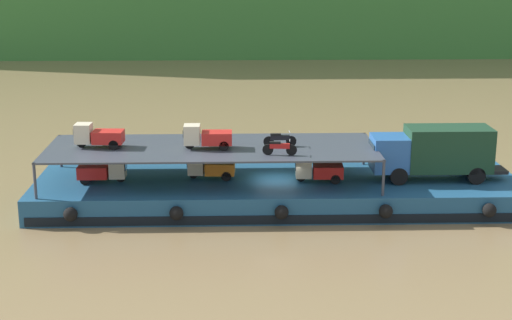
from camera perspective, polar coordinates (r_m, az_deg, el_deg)
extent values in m
plane|color=olive|center=(45.80, 1.56, -3.25)|extent=(400.00, 400.00, 0.00)
cube|color=navy|center=(45.57, 1.57, -2.36)|extent=(28.03, 7.38, 1.50)
cube|color=black|center=(42.19, 1.85, -4.38)|extent=(27.47, 0.06, 0.50)
sphere|color=black|center=(42.64, -13.38, -3.87)|extent=(0.76, 0.76, 0.76)
sphere|color=black|center=(41.86, -5.82, -3.89)|extent=(0.76, 0.76, 0.76)
sphere|color=black|center=(41.83, 1.88, -3.83)|extent=(0.76, 0.76, 0.76)
sphere|color=black|center=(42.54, 9.45, -3.71)|extent=(0.76, 0.76, 0.76)
sphere|color=black|center=(43.96, 16.65, -3.53)|extent=(0.76, 0.76, 0.76)
cube|color=#285BA3|center=(45.55, 9.69, 0.49)|extent=(2.00, 2.19, 2.00)
cube|color=#192833|center=(45.27, 8.43, 0.92)|extent=(0.06, 1.84, 0.60)
cube|color=#193823|center=(46.27, 13.84, 0.82)|extent=(4.80, 2.30, 2.50)
cube|color=black|center=(46.60, 13.74, -0.73)|extent=(6.80, 1.39, 0.20)
cylinder|color=black|center=(46.86, 9.88, -0.49)|extent=(1.00, 0.28, 1.00)
cylinder|color=black|center=(44.96, 10.38, -1.18)|extent=(1.00, 0.28, 1.00)
cylinder|color=black|center=(47.95, 15.08, -0.44)|extent=(1.00, 0.28, 1.00)
cylinder|color=black|center=(46.09, 15.79, -1.11)|extent=(1.00, 0.28, 1.00)
cylinder|color=#383D47|center=(48.79, 7.88, 0.81)|extent=(0.16, 0.16, 2.00)
cylinder|color=#383D47|center=(42.70, 9.27, -1.31)|extent=(0.16, 0.16, 2.00)
cylinder|color=#383D47|center=(49.26, -14.08, 0.64)|extent=(0.16, 0.16, 2.00)
cylinder|color=#383D47|center=(43.24, -15.82, -1.48)|extent=(0.16, 0.16, 2.00)
cube|color=#383D47|center=(44.78, -3.26, 0.90)|extent=(18.83, 6.58, 0.10)
cube|color=red|center=(45.68, -11.78, -0.83)|extent=(1.70, 1.20, 0.70)
cube|color=beige|center=(45.40, -10.06, -0.58)|extent=(0.90, 1.00, 1.10)
cube|color=#19232D|center=(45.31, -9.48, -0.44)|extent=(0.04, 0.85, 0.38)
cylinder|color=black|center=(45.53, -9.84, -1.24)|extent=(0.56, 0.14, 0.56)
cylinder|color=black|center=(45.35, -12.37, -1.44)|extent=(0.56, 0.14, 0.56)
cylinder|color=black|center=(46.35, -12.14, -1.07)|extent=(0.56, 0.14, 0.56)
cube|color=orange|center=(45.50, -2.64, -0.58)|extent=(1.77, 1.30, 0.70)
cube|color=beige|center=(45.57, -4.40, -0.33)|extent=(0.96, 1.05, 1.10)
cube|color=#19232D|center=(45.59, -4.99, -0.19)|extent=(0.09, 0.85, 0.38)
cylinder|color=black|center=(45.73, -4.57, -0.99)|extent=(0.57, 0.17, 0.56)
cylinder|color=black|center=(46.07, -2.09, -0.83)|extent=(0.57, 0.17, 0.56)
cylinder|color=black|center=(45.06, -2.18, -1.20)|extent=(0.57, 0.17, 0.56)
cube|color=red|center=(45.02, 5.27, -0.80)|extent=(1.76, 1.29, 0.70)
cube|color=beige|center=(44.88, 3.50, -0.55)|extent=(0.95, 1.05, 1.10)
cube|color=#19232D|center=(44.84, 2.90, -0.41)|extent=(0.08, 0.85, 0.38)
cylinder|color=black|center=(45.03, 3.29, -1.22)|extent=(0.57, 0.17, 0.56)
cylinder|color=black|center=(45.65, 5.72, -1.05)|extent=(0.57, 0.17, 0.56)
cylinder|color=black|center=(44.63, 5.82, -1.42)|extent=(0.57, 0.17, 0.56)
cube|color=red|center=(45.19, -10.73, 1.68)|extent=(1.76, 1.29, 0.70)
cube|color=beige|center=(45.46, -12.47, 1.92)|extent=(0.95, 1.05, 1.10)
cube|color=#19232D|center=(45.55, -13.05, 2.05)|extent=(0.09, 0.85, 0.38)
cylinder|color=black|center=(45.62, -12.61, 1.25)|extent=(0.57, 0.17, 0.56)
cylinder|color=black|center=(45.69, -10.08, 1.40)|extent=(0.57, 0.17, 0.56)
cylinder|color=black|center=(44.69, -10.34, 1.08)|extent=(0.57, 0.17, 0.56)
cube|color=red|center=(44.21, -2.87, 1.63)|extent=(1.70, 1.20, 0.70)
cube|color=beige|center=(44.22, -4.69, 1.87)|extent=(0.90, 1.00, 1.10)
cube|color=#19232D|center=(44.22, -5.30, 2.00)|extent=(0.04, 0.85, 0.38)
cylinder|color=black|center=(44.36, -4.87, 1.17)|extent=(0.56, 0.14, 0.56)
cylinder|color=black|center=(44.80, -2.34, 1.35)|extent=(0.56, 0.14, 0.56)
cylinder|color=black|center=(43.77, -2.36, 1.03)|extent=(0.56, 0.14, 0.56)
cylinder|color=black|center=(42.82, 2.61, 0.73)|extent=(0.61, 0.16, 0.60)
cylinder|color=black|center=(42.87, 0.87, 0.76)|extent=(0.61, 0.16, 0.60)
cube|color=#B21919|center=(42.79, 1.74, 1.03)|extent=(1.11, 0.31, 0.28)
cube|color=black|center=(42.76, 1.41, 1.27)|extent=(0.62, 0.26, 0.12)
cylinder|color=#B2B2B7|center=(42.69, 2.48, 1.45)|extent=(0.09, 0.55, 0.04)
cylinder|color=black|center=(44.83, 2.58, 1.39)|extent=(0.60, 0.13, 0.60)
cylinder|color=black|center=(44.70, 0.92, 1.36)|extent=(0.60, 0.13, 0.60)
cube|color=black|center=(44.71, 1.76, 1.65)|extent=(1.11, 0.25, 0.28)
cube|color=black|center=(44.64, 1.44, 1.87)|extent=(0.61, 0.23, 0.12)
cylinder|color=#B2B2B7|center=(44.70, 2.46, 2.07)|extent=(0.06, 0.55, 0.04)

